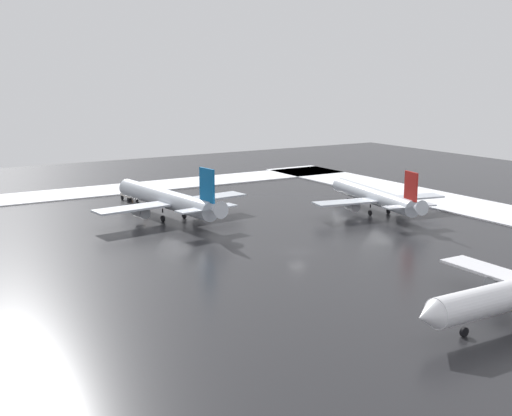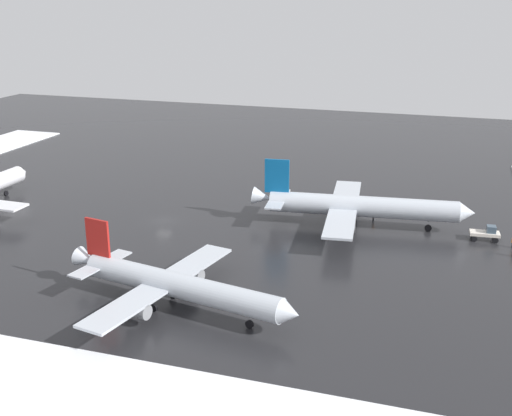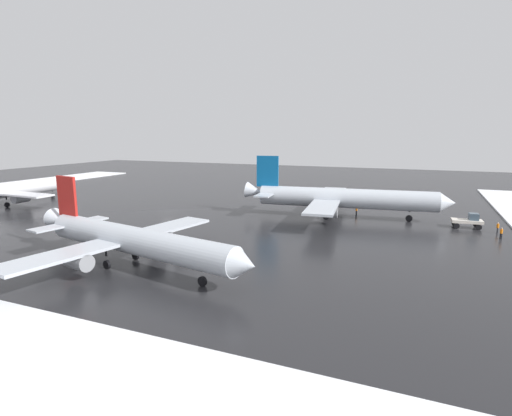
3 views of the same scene
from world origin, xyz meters
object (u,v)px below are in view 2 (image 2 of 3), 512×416
(airplane_distant_tail, at_px, (357,206))
(airplane_far_rear, at_px, (175,285))
(ground_crew_near_tug, at_px, (373,216))
(pushback_tug, at_px, (486,233))

(airplane_distant_tail, xyz_separation_m, airplane_far_rear, (-16.68, -36.81, -0.41))
(airplane_far_rear, xyz_separation_m, ground_crew_near_tug, (19.09, 40.47, -2.28))
(airplane_distant_tail, height_order, pushback_tug, airplane_distant_tail)
(airplane_far_rear, relative_size, ground_crew_near_tug, 19.28)
(airplane_distant_tail, relative_size, pushback_tug, 7.83)
(airplane_far_rear, bearing_deg, ground_crew_near_tug, 75.48)
(pushback_tug, bearing_deg, ground_crew_near_tug, 163.69)
(airplane_far_rear, bearing_deg, pushback_tug, 55.07)
(airplane_distant_tail, bearing_deg, ground_crew_near_tug, 50.19)
(airplane_distant_tail, distance_m, ground_crew_near_tug, 5.15)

